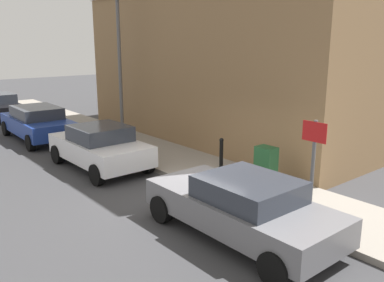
{
  "coord_description": "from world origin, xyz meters",
  "views": [
    {
      "loc": [
        -6.26,
        -7.96,
        4.09
      ],
      "look_at": [
        1.24,
        1.13,
        1.2
      ],
      "focal_mm": 38.16,
      "sensor_mm": 36.0,
      "label": 1
    }
  ],
  "objects": [
    {
      "name": "street_sign",
      "position": [
        1.21,
        -3.06,
        1.66
      ],
      "size": [
        0.08,
        0.6,
        2.3
      ],
      "color": "#59595B",
      "rests_on": "sidewalk"
    },
    {
      "name": "bollard_near_cabinet",
      "position": [
        2.21,
        0.88,
        0.7
      ],
      "size": [
        0.14,
        0.14,
        1.04
      ],
      "color": "black",
      "rests_on": "sidewalk"
    },
    {
      "name": "car_blue",
      "position": [
        -0.53,
        9.28,
        0.75
      ],
      "size": [
        2.02,
        4.51,
        1.42
      ],
      "rotation": [
        0.0,
        0.0,
        1.55
      ],
      "color": "navy",
      "rests_on": "ground"
    },
    {
      "name": "corner_building",
      "position": [
        6.29,
        4.55,
        4.97
      ],
      "size": [
        6.27,
        13.11,
        9.93
      ],
      "color": "olive",
      "rests_on": "ground"
    },
    {
      "name": "sidewalk",
      "position": [
        1.97,
        6.0,
        0.07
      ],
      "size": [
        2.46,
        30.0,
        0.15
      ],
      "primitive_type": "cube",
      "color": "gray",
      "rests_on": "ground"
    },
    {
      "name": "ground",
      "position": [
        0.0,
        0.0,
        0.0
      ],
      "size": [
        80.0,
        80.0,
        0.0
      ],
      "primitive_type": "plane",
      "color": "#38383A"
    },
    {
      "name": "car_grey",
      "position": [
        -0.35,
        -2.45,
        0.71
      ],
      "size": [
        1.98,
        4.42,
        1.36
      ],
      "rotation": [
        0.0,
        0.0,
        1.57
      ],
      "color": "slate",
      "rests_on": "ground"
    },
    {
      "name": "car_white",
      "position": [
        -0.37,
        3.91,
        0.74
      ],
      "size": [
        2.01,
        3.99,
        1.44
      ],
      "rotation": [
        0.0,
        0.0,
        1.58
      ],
      "color": "silver",
      "rests_on": "ground"
    },
    {
      "name": "lamppost",
      "position": [
        2.17,
        6.86,
        3.3
      ],
      "size": [
        0.2,
        0.44,
        5.72
      ],
      "color": "#59595B",
      "rests_on": "sidewalk"
    },
    {
      "name": "utility_cabinet",
      "position": [
        2.11,
        -0.99,
        0.68
      ],
      "size": [
        0.46,
        0.61,
        1.15
      ],
      "color": "#1E4C28",
      "rests_on": "sidewalk"
    }
  ]
}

